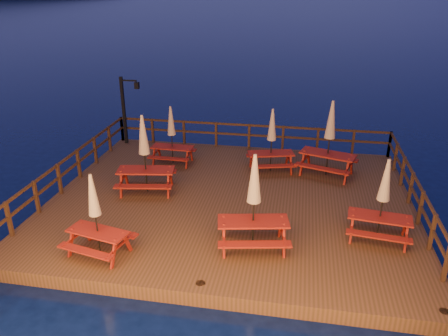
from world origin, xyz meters
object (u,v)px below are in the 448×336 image
Objects in this scene: lamp_post at (127,104)px; picnic_table_0 at (144,153)px; picnic_table_1 at (95,214)px; picnic_table_2 at (254,201)px.

picnic_table_0 is (2.42, -4.55, -0.36)m from lamp_post.
picnic_table_0 is 1.18× the size of picnic_table_1.
picnic_table_2 is at bearing -48.67° from lamp_post.
lamp_post is 1.09× the size of picnic_table_0.
lamp_post is 5.17m from picnic_table_0.
picnic_table_2 is (4.04, -2.78, -0.01)m from picnic_table_0.
lamp_post is at bearing 118.65° from picnic_table_1.
lamp_post is 1.28× the size of picnic_table_1.
lamp_post is at bearing 108.73° from picnic_table_0.
lamp_post is 9.78m from picnic_table_2.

